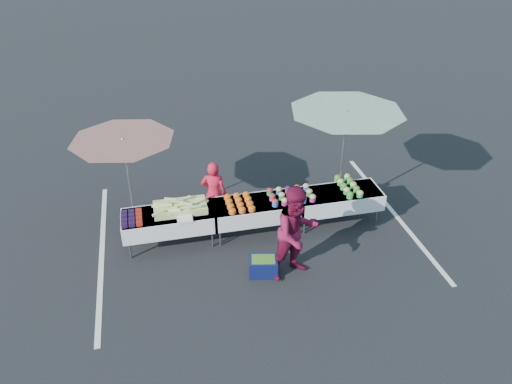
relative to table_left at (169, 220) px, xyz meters
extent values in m
plane|color=black|center=(1.80, 0.00, -0.58)|extent=(80.00, 80.00, 0.00)
cube|color=silver|center=(-1.40, 0.00, -0.58)|extent=(0.10, 5.00, 0.00)
cube|color=silver|center=(5.00, 0.00, -0.58)|extent=(0.10, 5.00, 0.00)
cube|color=white|center=(0.00, 0.00, 0.15)|extent=(1.80, 0.75, 0.04)
cube|color=white|center=(0.00, 0.00, -0.01)|extent=(1.86, 0.81, 0.36)
cylinder|color=slate|center=(-0.82, -0.29, -0.39)|extent=(0.04, 0.04, 0.39)
cylinder|color=slate|center=(-0.82, 0.29, -0.39)|extent=(0.04, 0.04, 0.39)
cylinder|color=slate|center=(0.82, -0.29, -0.39)|extent=(0.04, 0.04, 0.39)
cylinder|color=slate|center=(0.82, 0.29, -0.39)|extent=(0.04, 0.04, 0.39)
cube|color=white|center=(1.80, 0.00, 0.15)|extent=(1.80, 0.75, 0.04)
cube|color=white|center=(1.80, 0.00, -0.01)|extent=(1.86, 0.81, 0.36)
cylinder|color=slate|center=(0.98, -0.29, -0.39)|extent=(0.04, 0.04, 0.39)
cylinder|color=slate|center=(0.98, 0.29, -0.39)|extent=(0.04, 0.04, 0.39)
cylinder|color=slate|center=(2.62, -0.29, -0.39)|extent=(0.04, 0.04, 0.39)
cylinder|color=slate|center=(2.62, 0.29, -0.39)|extent=(0.04, 0.04, 0.39)
cube|color=white|center=(3.60, 0.00, 0.15)|extent=(1.80, 0.75, 0.04)
cube|color=white|center=(3.60, 0.00, -0.01)|extent=(1.86, 0.81, 0.36)
cylinder|color=slate|center=(2.78, -0.29, -0.39)|extent=(0.04, 0.04, 0.39)
cylinder|color=slate|center=(2.78, 0.29, -0.39)|extent=(0.04, 0.04, 0.39)
cylinder|color=slate|center=(4.42, -0.29, -0.39)|extent=(0.04, 0.04, 0.39)
cylinder|color=slate|center=(4.42, 0.29, -0.39)|extent=(0.04, 0.04, 0.39)
cube|color=black|center=(-0.85, -0.27, 0.21)|extent=(0.12, 0.12, 0.08)
cube|color=black|center=(-0.85, -0.13, 0.21)|extent=(0.12, 0.12, 0.08)
cube|color=black|center=(-0.85, 0.01, 0.21)|extent=(0.12, 0.12, 0.08)
cube|color=black|center=(-0.85, 0.15, 0.21)|extent=(0.12, 0.12, 0.08)
cube|color=black|center=(-0.71, -0.27, 0.21)|extent=(0.12, 0.12, 0.08)
cube|color=black|center=(-0.71, -0.13, 0.21)|extent=(0.12, 0.12, 0.08)
cube|color=black|center=(-0.71, 0.01, 0.21)|extent=(0.12, 0.12, 0.08)
cube|color=black|center=(-0.71, 0.15, 0.21)|extent=(0.12, 0.12, 0.08)
cube|color=maroon|center=(-0.57, -0.27, 0.21)|extent=(0.12, 0.12, 0.08)
cube|color=maroon|center=(-0.57, -0.13, 0.21)|extent=(0.12, 0.12, 0.08)
cube|color=maroon|center=(-0.57, 0.01, 0.21)|extent=(0.12, 0.12, 0.08)
cube|color=maroon|center=(-0.57, 0.15, 0.21)|extent=(0.12, 0.12, 0.08)
cube|color=#A7B65D|center=(0.25, 0.05, 0.24)|extent=(1.05, 0.55, 0.14)
cylinder|color=#A7B65D|center=(0.55, 0.20, 0.27)|extent=(0.27, 0.09, 0.10)
cylinder|color=#A7B65D|center=(-0.13, 0.10, 0.34)|extent=(0.27, 0.14, 0.07)
cylinder|color=#A7B65D|center=(0.36, -0.06, 0.38)|extent=(0.27, 0.14, 0.09)
cylinder|color=#A7B65D|center=(-0.17, 0.08, 0.28)|extent=(0.27, 0.15, 0.10)
cylinder|color=#A7B65D|center=(0.07, -0.01, 0.33)|extent=(0.27, 0.15, 0.08)
cylinder|color=#A7B65D|center=(0.21, 0.09, 0.36)|extent=(0.27, 0.10, 0.10)
cylinder|color=#A7B65D|center=(0.21, -0.03, 0.36)|extent=(0.27, 0.07, 0.08)
cylinder|color=#A7B65D|center=(0.12, -0.13, 0.31)|extent=(0.27, 0.14, 0.09)
cylinder|color=#A7B65D|center=(0.09, 0.25, 0.34)|extent=(0.27, 0.12, 0.08)
cylinder|color=#A7B65D|center=(0.71, 0.14, 0.29)|extent=(0.27, 0.16, 0.08)
cylinder|color=#A7B65D|center=(-0.06, 0.01, 0.34)|extent=(0.27, 0.11, 0.07)
cylinder|color=#A7B65D|center=(0.16, -0.18, 0.27)|extent=(0.27, 0.10, 0.07)
cylinder|color=#A7B65D|center=(0.36, 0.19, 0.35)|extent=(0.27, 0.12, 0.08)
cylinder|color=#A7B65D|center=(-0.18, -0.17, 0.31)|extent=(0.27, 0.15, 0.08)
cylinder|color=#A7B65D|center=(-0.09, 0.09, 0.36)|extent=(0.27, 0.10, 0.08)
cylinder|color=#A7B65D|center=(0.46, 0.00, 0.32)|extent=(0.27, 0.16, 0.10)
cylinder|color=#A7B65D|center=(-0.03, -0.02, 0.38)|extent=(0.27, 0.12, 0.09)
cylinder|color=#A7B65D|center=(0.52, -0.18, 0.37)|extent=(0.27, 0.09, 0.07)
cylinder|color=#A7B65D|center=(0.58, -0.15, 0.30)|extent=(0.27, 0.10, 0.09)
cylinder|color=#A7B65D|center=(0.50, -0.09, 0.28)|extent=(0.27, 0.12, 0.09)
cylinder|color=#A7B65D|center=(0.35, 0.28, 0.27)|extent=(0.27, 0.10, 0.08)
cylinder|color=#A7B65D|center=(0.63, 0.03, 0.34)|extent=(0.27, 0.14, 0.10)
cylinder|color=#A7B65D|center=(0.56, 0.25, 0.27)|extent=(0.27, 0.12, 0.07)
cube|color=white|center=(0.30, -0.30, 0.19)|extent=(0.30, 0.25, 0.05)
cylinder|color=#C85316|center=(1.25, -0.28, 0.19)|extent=(0.15, 0.15, 0.05)
ellipsoid|color=#C2340B|center=(1.25, -0.28, 0.23)|extent=(0.15, 0.15, 0.08)
cylinder|color=#C85316|center=(1.25, -0.10, 0.19)|extent=(0.15, 0.15, 0.05)
ellipsoid|color=#C2340B|center=(1.25, -0.10, 0.23)|extent=(0.15, 0.15, 0.08)
cylinder|color=#C85316|center=(1.25, 0.08, 0.19)|extent=(0.15, 0.15, 0.05)
ellipsoid|color=#C2340B|center=(1.25, 0.08, 0.23)|extent=(0.15, 0.15, 0.08)
cylinder|color=#C85316|center=(1.25, 0.26, 0.19)|extent=(0.15, 0.15, 0.05)
ellipsoid|color=#C2340B|center=(1.25, 0.26, 0.23)|extent=(0.15, 0.15, 0.08)
cylinder|color=#C85316|center=(1.45, -0.28, 0.19)|extent=(0.15, 0.15, 0.05)
ellipsoid|color=#C2340B|center=(1.45, -0.28, 0.23)|extent=(0.15, 0.15, 0.08)
cylinder|color=#C85316|center=(1.45, -0.10, 0.19)|extent=(0.15, 0.15, 0.05)
ellipsoid|color=#C2340B|center=(1.45, -0.10, 0.23)|extent=(0.15, 0.15, 0.08)
cylinder|color=#C85316|center=(1.45, 0.08, 0.19)|extent=(0.15, 0.15, 0.05)
ellipsoid|color=#C2340B|center=(1.45, 0.08, 0.23)|extent=(0.15, 0.15, 0.08)
cylinder|color=#C85316|center=(1.45, 0.26, 0.19)|extent=(0.15, 0.15, 0.05)
ellipsoid|color=#C2340B|center=(1.45, 0.26, 0.23)|extent=(0.15, 0.15, 0.08)
cylinder|color=#C85316|center=(1.65, -0.28, 0.19)|extent=(0.15, 0.15, 0.05)
ellipsoid|color=#C2340B|center=(1.65, -0.28, 0.23)|extent=(0.15, 0.15, 0.08)
cylinder|color=#C85316|center=(1.65, -0.10, 0.19)|extent=(0.15, 0.15, 0.05)
ellipsoid|color=#C2340B|center=(1.65, -0.10, 0.23)|extent=(0.15, 0.15, 0.08)
cylinder|color=#C85316|center=(1.65, 0.08, 0.19)|extent=(0.15, 0.15, 0.05)
ellipsoid|color=#C2340B|center=(1.65, 0.08, 0.23)|extent=(0.15, 0.15, 0.08)
cylinder|color=#C85316|center=(1.65, 0.26, 0.19)|extent=(0.15, 0.15, 0.05)
ellipsoid|color=#C2340B|center=(1.65, 0.26, 0.23)|extent=(0.15, 0.15, 0.08)
cylinder|color=#2658B3|center=(2.15, -0.22, 0.22)|extent=(0.13, 0.13, 0.10)
ellipsoid|color=maroon|center=(2.15, -0.22, 0.28)|extent=(0.14, 0.14, 0.10)
cylinder|color=#A9246D|center=(2.15, 0.00, 0.22)|extent=(0.13, 0.13, 0.10)
ellipsoid|color=maroon|center=(2.15, 0.00, 0.28)|extent=(0.14, 0.14, 0.10)
cylinder|color=#24903F|center=(2.15, 0.22, 0.22)|extent=(0.13, 0.13, 0.10)
ellipsoid|color=maroon|center=(2.15, 0.22, 0.28)|extent=(0.14, 0.14, 0.10)
cylinder|color=#A9246D|center=(2.35, -0.22, 0.22)|extent=(0.13, 0.13, 0.10)
ellipsoid|color=#A37E4F|center=(2.35, -0.22, 0.28)|extent=(0.14, 0.14, 0.10)
cylinder|color=#24903F|center=(2.35, 0.00, 0.22)|extent=(0.13, 0.13, 0.10)
ellipsoid|color=#A37E4F|center=(2.35, 0.00, 0.28)|extent=(0.14, 0.14, 0.10)
cylinder|color=#2658B3|center=(2.35, 0.22, 0.22)|extent=(0.13, 0.13, 0.10)
ellipsoid|color=#A37E4F|center=(2.35, 0.22, 0.28)|extent=(0.14, 0.14, 0.10)
cylinder|color=#24903F|center=(2.55, -0.22, 0.22)|extent=(0.13, 0.13, 0.10)
ellipsoid|color=black|center=(2.55, -0.22, 0.28)|extent=(0.14, 0.14, 0.10)
cylinder|color=#2658B3|center=(2.55, 0.00, 0.22)|extent=(0.13, 0.13, 0.10)
ellipsoid|color=black|center=(2.55, 0.00, 0.28)|extent=(0.14, 0.14, 0.10)
cylinder|color=#A9246D|center=(2.55, 0.22, 0.22)|extent=(0.13, 0.13, 0.10)
ellipsoid|color=black|center=(2.55, 0.22, 0.28)|extent=(0.14, 0.14, 0.10)
cylinder|color=#2658B3|center=(2.75, -0.22, 0.22)|extent=(0.13, 0.13, 0.10)
ellipsoid|color=maroon|center=(2.75, -0.22, 0.28)|extent=(0.14, 0.14, 0.10)
cylinder|color=#A9246D|center=(2.75, 0.00, 0.22)|extent=(0.13, 0.13, 0.10)
ellipsoid|color=maroon|center=(2.75, 0.00, 0.28)|extent=(0.14, 0.14, 0.10)
cylinder|color=#24903F|center=(2.75, 0.22, 0.22)|extent=(0.13, 0.13, 0.10)
ellipsoid|color=maroon|center=(2.75, 0.22, 0.28)|extent=(0.14, 0.14, 0.10)
cylinder|color=#A9246D|center=(2.95, -0.22, 0.22)|extent=(0.13, 0.13, 0.10)
ellipsoid|color=#A37E4F|center=(2.95, -0.22, 0.28)|extent=(0.14, 0.14, 0.10)
cylinder|color=#24903F|center=(2.95, 0.00, 0.22)|extent=(0.13, 0.13, 0.10)
ellipsoid|color=#A37E4F|center=(2.95, 0.00, 0.28)|extent=(0.14, 0.14, 0.10)
cylinder|color=#2658B3|center=(2.95, 0.22, 0.22)|extent=(0.13, 0.13, 0.10)
ellipsoid|color=#A37E4F|center=(2.95, 0.22, 0.28)|extent=(0.14, 0.14, 0.10)
cylinder|color=#24903F|center=(3.75, -0.28, 0.21)|extent=(0.14, 0.14, 0.08)
ellipsoid|color=#3F6F1D|center=(3.75, -0.28, 0.26)|extent=(0.14, 0.14, 0.11)
cylinder|color=#24903F|center=(3.75, -0.10, 0.21)|extent=(0.14, 0.14, 0.08)
ellipsoid|color=#A6AC4D|center=(3.75, -0.10, 0.26)|extent=(0.14, 0.14, 0.11)
cylinder|color=#24903F|center=(3.75, 0.08, 0.21)|extent=(0.14, 0.14, 0.08)
ellipsoid|color=#3F6F1D|center=(3.75, 0.08, 0.26)|extent=(0.14, 0.14, 0.11)
cylinder|color=#24903F|center=(3.75, 0.26, 0.21)|extent=(0.14, 0.14, 0.08)
ellipsoid|color=#A6AC4D|center=(3.75, 0.26, 0.26)|extent=(0.14, 0.14, 0.11)
cylinder|color=#24903F|center=(3.75, 0.44, 0.21)|extent=(0.14, 0.14, 0.08)
ellipsoid|color=#3F6F1D|center=(3.75, 0.44, 0.26)|extent=(0.14, 0.14, 0.11)
cylinder|color=#24903F|center=(3.97, -0.28, 0.21)|extent=(0.14, 0.14, 0.08)
ellipsoid|color=#A6AC4D|center=(3.97, -0.28, 0.26)|extent=(0.14, 0.14, 0.11)
cylinder|color=#24903F|center=(3.97, -0.10, 0.21)|extent=(0.14, 0.14, 0.08)
ellipsoid|color=#3F6F1D|center=(3.97, -0.10, 0.26)|extent=(0.14, 0.14, 0.11)
cylinder|color=#24903F|center=(3.97, 0.08, 0.21)|extent=(0.14, 0.14, 0.08)
ellipsoid|color=#A6AC4D|center=(3.97, 0.08, 0.26)|extent=(0.14, 0.14, 0.11)
cylinder|color=#24903F|center=(3.97, 0.26, 0.21)|extent=(0.14, 0.14, 0.08)
ellipsoid|color=#3F6F1D|center=(3.97, 0.26, 0.26)|extent=(0.14, 0.14, 0.11)
cylinder|color=#24903F|center=(3.97, 0.44, 0.21)|extent=(0.14, 0.14, 0.08)
ellipsoid|color=#A6AC4D|center=(3.97, 0.44, 0.26)|extent=(0.14, 0.14, 0.11)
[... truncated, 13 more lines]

